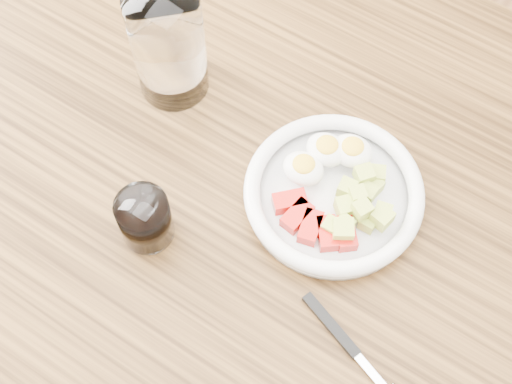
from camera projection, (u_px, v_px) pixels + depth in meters
ground at (257, 367)px, 1.52m from camera, size 4.00×4.00×0.00m
dining_table at (258, 247)px, 0.93m from camera, size 1.50×0.90×0.77m
bowl at (334, 191)px, 0.83m from camera, size 0.21×0.21×0.05m
fork at (346, 342)px, 0.76m from camera, size 0.17×0.07×0.01m
water_glass at (168, 44)px, 0.85m from camera, size 0.09×0.09×0.16m
coffee_glass at (145, 219)px, 0.80m from camera, size 0.06×0.06×0.07m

